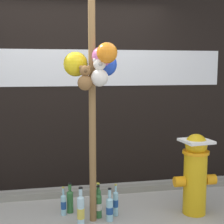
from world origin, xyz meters
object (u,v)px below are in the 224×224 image
object	(u,v)px
bottle_3	(70,200)
bottle_5	(98,199)
fire_hydrant	(195,172)
bottle_0	(64,204)
bottle_2	(81,210)
bottle_6	(116,203)
bottle_4	(98,205)
memorial_post	(94,49)
bottle_1	(110,208)

from	to	relation	value
bottle_3	bottle_5	size ratio (longest dim) A/B	1.07
fire_hydrant	bottle_0	size ratio (longest dim) A/B	2.81
bottle_2	bottle_6	xyz separation A→B (m)	(0.40, 0.15, -0.01)
bottle_2	bottle_4	bearing A→B (deg)	35.87
memorial_post	bottle_1	bearing A→B (deg)	-16.08
bottle_0	bottle_5	world-z (taller)	bottle_5
bottle_0	bottle_1	world-z (taller)	bottle_1
memorial_post	bottle_0	bearing A→B (deg)	148.55
bottle_3	bottle_5	distance (m)	0.32
bottle_4	bottle_5	size ratio (longest dim) A/B	1.10
bottle_3	bottle_5	xyz separation A→B (m)	(0.32, 0.00, -0.01)
bottle_3	bottle_2	bearing A→B (deg)	-75.35
bottle_3	bottle_5	bearing A→B (deg)	0.03
bottle_5	bottle_1	bearing A→B (deg)	-74.97
bottle_1	bottle_4	size ratio (longest dim) A/B	1.01
fire_hydrant	bottle_6	bearing A→B (deg)	172.87
bottle_0	bottle_1	xyz separation A→B (m)	(0.47, -0.24, 0.01)
memorial_post	bottle_3	xyz separation A→B (m)	(-0.25, 0.25, -1.67)
bottle_6	bottle_5	bearing A→B (deg)	133.33
bottle_3	bottle_6	world-z (taller)	bottle_6
memorial_post	bottle_4	world-z (taller)	memorial_post
bottle_4	bottle_5	distance (m)	0.19
bottle_0	bottle_4	xyz separation A→B (m)	(0.37, -0.13, 0.02)
fire_hydrant	bottle_2	xyz separation A→B (m)	(-1.28, -0.04, -0.31)
bottle_1	bottle_2	size ratio (longest dim) A/B	0.89
bottle_2	bottle_6	distance (m)	0.43
memorial_post	bottle_2	size ratio (longest dim) A/B	7.46
memorial_post	bottle_6	world-z (taller)	memorial_post
bottle_0	bottle_6	size ratio (longest dim) A/B	0.90
memorial_post	bottle_5	world-z (taller)	memorial_post
bottle_0	bottle_3	xyz separation A→B (m)	(0.08, 0.05, 0.02)
fire_hydrant	bottle_1	xyz separation A→B (m)	(-0.97, -0.00, -0.33)
fire_hydrant	bottle_5	xyz separation A→B (m)	(-1.05, 0.29, -0.34)
fire_hydrant	bottle_3	world-z (taller)	fire_hydrant
bottle_5	bottle_4	bearing A→B (deg)	-98.72
bottle_2	bottle_4	size ratio (longest dim) A/B	1.14
memorial_post	bottle_3	size ratio (longest dim) A/B	8.79
bottle_5	memorial_post	bearing A→B (deg)	-106.07
bottle_0	bottle_3	world-z (taller)	bottle_3
bottle_1	bottle_4	world-z (taller)	bottle_1
bottle_1	bottle_3	xyz separation A→B (m)	(-0.40, 0.29, 0.01)
bottle_0	bottle_1	distance (m)	0.53
bottle_5	bottle_6	bearing A→B (deg)	-46.67
bottle_3	bottle_4	bearing A→B (deg)	-32.12
fire_hydrant	bottle_5	bearing A→B (deg)	164.62
bottle_1	bottle_5	xyz separation A→B (m)	(-0.08, 0.29, -0.00)
bottle_3	bottle_6	distance (m)	0.52
bottle_1	bottle_4	xyz separation A→B (m)	(-0.11, 0.11, 0.00)
bottle_0	bottle_5	size ratio (longest dim) A/B	1.00
bottle_1	bottle_6	xyz separation A→B (m)	(0.09, 0.11, 0.01)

